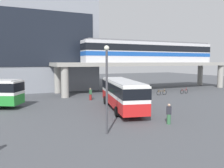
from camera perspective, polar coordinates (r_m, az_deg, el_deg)
name	(u,v)px	position (r m, az deg, el deg)	size (l,w,h in m)	color
ground_plane	(91,99)	(31.67, -5.39, -3.86)	(120.00, 120.00, 0.00)	#47494F
station_building	(23,46)	(46.43, -21.34, 8.88)	(24.83, 15.06, 16.28)	gray
elevated_platform	(147,66)	(42.08, 8.75, 4.50)	(33.76, 6.93, 5.06)	#9E9B93
train	(151,52)	(42.61, 9.82, 8.00)	(26.02, 2.96, 3.84)	silver
bus_main	(122,91)	(24.66, 2.49, -1.88)	(4.96, 11.33, 3.22)	red
bicycle_brown	(162,93)	(36.50, 12.33, -2.13)	(1.79, 0.17, 1.04)	black
bicycle_orange	(110,96)	(32.50, -0.44, -2.95)	(1.79, 0.26, 1.04)	black
bicycle_blue	(135,95)	(33.65, 5.71, -2.68)	(1.79, 0.26, 1.04)	black
bicycle_silver	(139,92)	(36.84, 6.83, -1.97)	(1.79, 0.15, 1.04)	black
bicycle_red	(184,91)	(38.90, 17.61, -1.79)	(1.78, 0.33, 1.04)	black
pedestrian_by_bike_rack	(90,95)	(30.98, -5.41, -2.64)	(0.32, 0.40, 1.64)	maroon
pedestrian_waiting_near_stop	(169,115)	(19.75, 14.04, -7.42)	(0.48, 0.44, 1.72)	#33663F
lamp_post	(107,83)	(16.09, -1.33, 0.36)	(0.36, 0.36, 6.34)	#3F3F44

